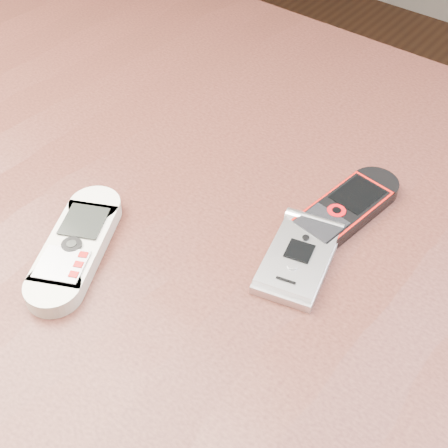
# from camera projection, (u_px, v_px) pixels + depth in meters

# --- Properties ---
(table) EXTENTS (1.20, 0.80, 0.75)m
(table) POSITION_uv_depth(u_px,v_px,m) (220.00, 300.00, 0.65)
(table) COLOR black
(table) RESTS_ON ground
(nokia_white) EXTENTS (0.11, 0.15, 0.02)m
(nokia_white) POSITION_uv_depth(u_px,v_px,m) (76.00, 246.00, 0.55)
(nokia_white) COLOR beige
(nokia_white) RESTS_ON table
(nokia_black_red) EXTENTS (0.06, 0.15, 0.01)m
(nokia_black_red) POSITION_uv_depth(u_px,v_px,m) (342.00, 212.00, 0.58)
(nokia_black_red) COLOR black
(nokia_black_red) RESTS_ON table
(motorola_razr) EXTENTS (0.08, 0.12, 0.02)m
(motorola_razr) POSITION_uv_depth(u_px,v_px,m) (298.00, 259.00, 0.54)
(motorola_razr) COLOR silver
(motorola_razr) RESTS_ON table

